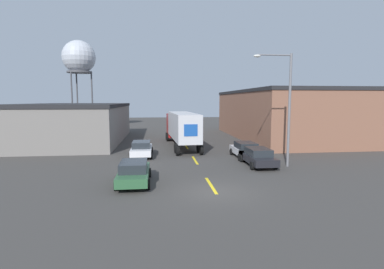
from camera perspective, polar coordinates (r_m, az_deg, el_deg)
ground_plane at (r=17.85m, az=4.43°, el=-10.83°), size 160.00×160.00×0.00m
road_centerline at (r=26.90m, az=0.56°, el=-4.90°), size 0.20×19.85×0.01m
warehouse_left at (r=41.93m, az=-21.39°, el=2.12°), size 12.22×21.41×4.92m
warehouse_right at (r=44.88m, az=16.54°, el=3.74°), size 12.88×25.43×6.78m
semi_truck at (r=34.90m, az=-2.08°, el=1.63°), size 3.32×13.90×3.96m
parked_car_left_far at (r=29.03m, az=-9.59°, el=-2.64°), size 2.10×4.78×1.46m
parked_car_left_near at (r=19.65m, az=-11.01°, el=-7.02°), size 2.10×4.78×1.46m
parked_car_right_near at (r=25.15m, az=12.42°, el=-4.10°), size 2.10×4.78×1.46m
parked_car_right_mid at (r=28.44m, az=10.13°, el=-2.84°), size 2.10×4.78×1.46m
water_tower at (r=61.14m, az=-20.74°, el=13.49°), size 6.07×6.07×16.44m
street_lamp at (r=24.90m, az=17.35°, el=5.95°), size 3.13×0.32×8.97m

